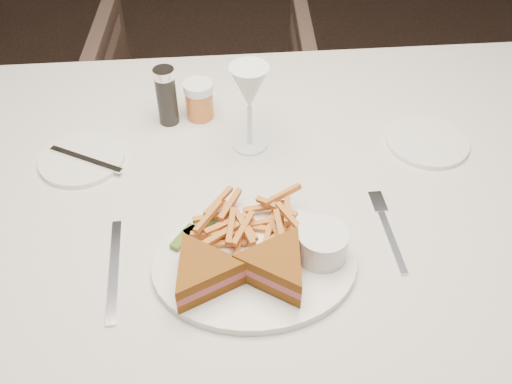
{
  "coord_description": "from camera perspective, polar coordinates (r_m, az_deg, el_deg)",
  "views": [
    {
      "loc": [
        -0.22,
        -0.95,
        1.46
      ],
      "look_at": [
        -0.11,
        -0.28,
        0.8
      ],
      "focal_mm": 40.0,
      "sensor_mm": 36.0,
      "label": 1
    }
  ],
  "objects": [
    {
      "name": "table",
      "position": [
        1.31,
        -0.37,
        -12.03
      ],
      "size": [
        1.51,
        1.06,
        0.75
      ],
      "primitive_type": "cube",
      "rotation": [
        0.0,
        0.0,
        -0.08
      ],
      "color": "silver",
      "rests_on": "ground"
    },
    {
      "name": "ground",
      "position": [
        1.75,
        2.05,
        -12.27
      ],
      "size": [
        5.0,
        5.0,
        0.0
      ],
      "primitive_type": "plane",
      "color": "black",
      "rests_on": "ground"
    },
    {
      "name": "chair_far",
      "position": [
        1.92,
        -4.97,
        8.52
      ],
      "size": [
        0.76,
        0.72,
        0.7
      ],
      "primitive_type": "imported",
      "rotation": [
        0.0,
        0.0,
        3.01
      ],
      "color": "#46332B",
      "rests_on": "ground"
    },
    {
      "name": "table_setting",
      "position": [
        0.94,
        -0.94,
        -1.36
      ],
      "size": [
        0.82,
        0.59,
        0.18
      ],
      "color": "white",
      "rests_on": "table"
    }
  ]
}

